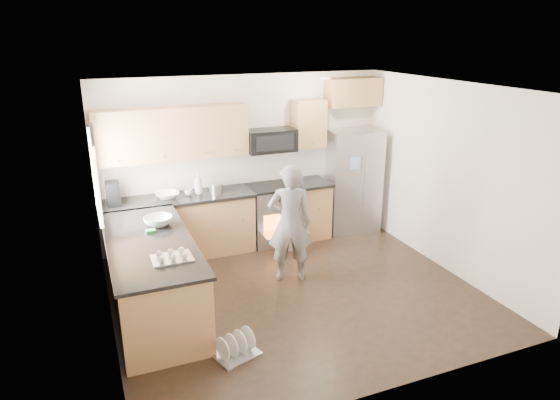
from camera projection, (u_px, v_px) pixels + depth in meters
name	position (u px, v px, depth m)	size (l,w,h in m)	color
ground	(296.00, 293.00, 6.43)	(4.50, 4.50, 0.00)	black
room_shell	(294.00, 167.00, 5.89)	(4.54, 4.04, 2.62)	white
back_cabinet_run	(214.00, 189.00, 7.44)	(4.45, 0.64, 2.50)	#B67648
peninsula	(153.00, 276.00, 5.88)	(0.96, 2.36, 1.03)	#B67648
stove_range	(273.00, 201.00, 7.82)	(0.76, 0.97, 1.79)	#B7B7BC
refrigerator	(353.00, 181.00, 8.28)	(0.93, 0.78, 1.69)	#B7B7BC
person	(290.00, 223.00, 6.56)	(0.59, 0.38, 1.61)	gray
dish_rack	(236.00, 349.00, 5.17)	(0.53, 0.48, 0.28)	#B7B7BC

